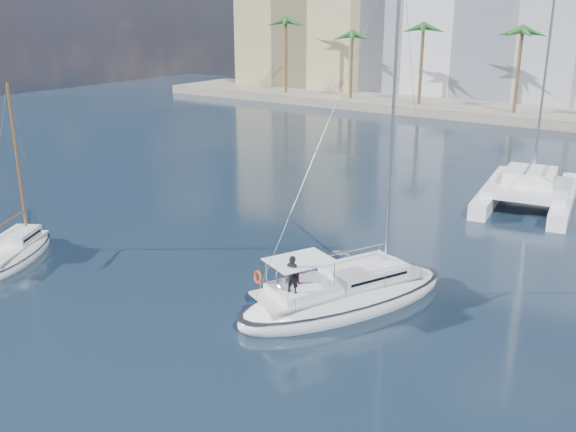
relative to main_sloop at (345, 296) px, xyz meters
The scene contains 10 objects.
ground 3.97m from the main_sloop, behind, with size 160.00×160.00×0.00m, color black.
quay 60.74m from the main_sloop, 93.70° to the left, with size 120.00×14.00×1.20m, color gray.
building_modern 75.55m from the main_sloop, 102.36° to the left, with size 42.00×16.00×28.00m, color silver.
building_tan_left 83.22m from the main_sloop, 123.79° to the left, with size 22.00×14.00×22.00m, color tan.
palm_left 68.84m from the main_sloop, 123.81° to the left, with size 3.60×3.60×12.30m.
palm_centre 57.59m from the main_sloop, 93.96° to the left, with size 3.60×3.60×12.30m.
main_sloop is the anchor object (origin of this frame).
small_sloop 18.90m from the main_sloop, 163.35° to the right, with size 5.42×7.35×10.28m.
catamaran 22.39m from the main_sloop, 83.71° to the left, with size 7.78×13.00×17.86m.
seagull 5.63m from the main_sloop, 121.80° to the left, with size 1.10×0.47×0.20m.
Camera 1 is at (17.49, -23.90, 13.53)m, focal length 40.00 mm.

